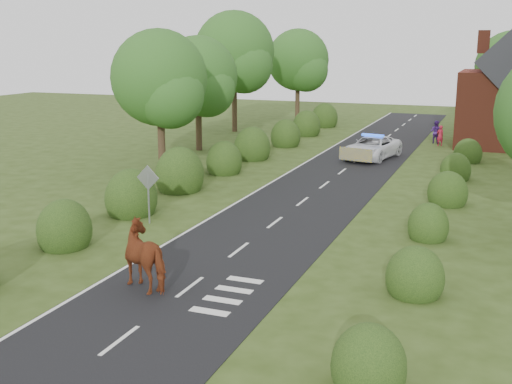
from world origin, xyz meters
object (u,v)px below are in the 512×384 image
at_px(road_sign, 148,186).
at_px(pedestrian_red, 440,136).
at_px(pedestrian_purple, 436,132).
at_px(police_van, 372,148).
at_px(cow, 149,260).

bearing_deg(road_sign, pedestrian_red, 70.31).
xyz_separation_m(road_sign, pedestrian_purple, (8.99, 27.45, -0.78)).
relative_size(police_van, pedestrian_red, 3.77).
bearing_deg(pedestrian_purple, road_sign, 93.83).
bearing_deg(police_van, cow, -83.32).
height_order(road_sign, cow, road_sign).
bearing_deg(road_sign, pedestrian_purple, 71.88).
relative_size(police_van, pedestrian_purple, 3.30).
relative_size(road_sign, police_van, 0.44).
height_order(cow, pedestrian_purple, cow).
relative_size(cow, pedestrian_purple, 1.42).
distance_m(police_van, pedestrian_purple, 9.00).
xyz_separation_m(cow, police_van, (2.00, 25.41, -0.13)).
distance_m(road_sign, pedestrian_red, 27.99).
relative_size(pedestrian_red, pedestrian_purple, 0.88).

